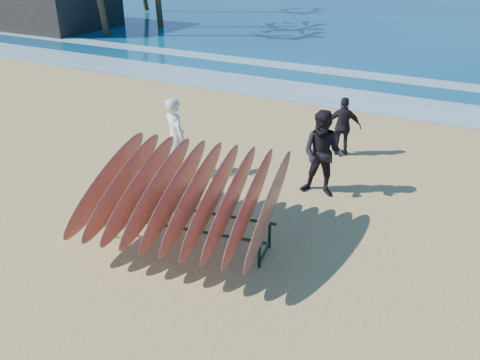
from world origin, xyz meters
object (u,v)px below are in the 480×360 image
at_px(person_white, 175,137).
at_px(surfboard_rack, 185,193).
at_px(person_dark_a, 323,154).
at_px(person_dark_b, 343,127).

bearing_deg(person_white, surfboard_rack, 154.56).
xyz_separation_m(person_dark_a, person_dark_b, (-0.28, 2.37, -0.19)).
xyz_separation_m(surfboard_rack, person_white, (-1.84, 2.38, -0.08)).
distance_m(surfboard_rack, person_white, 3.01).
relative_size(person_white, person_dark_b, 1.23).
bearing_deg(person_dark_a, person_white, -174.09).
relative_size(person_white, person_dark_a, 0.99).
bearing_deg(person_white, person_dark_b, -108.71).
height_order(person_dark_a, person_dark_b, person_dark_a).
bearing_deg(surfboard_rack, person_white, 118.07).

